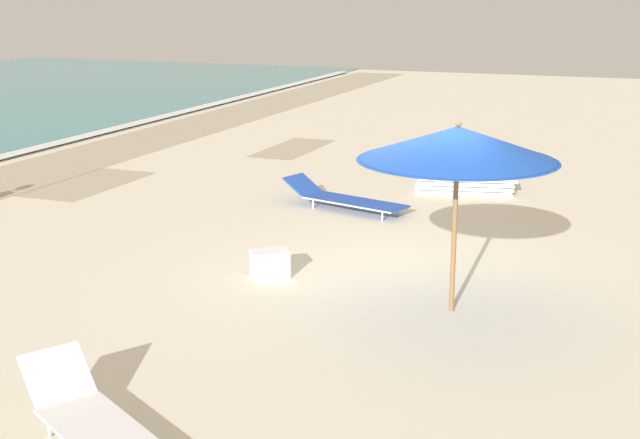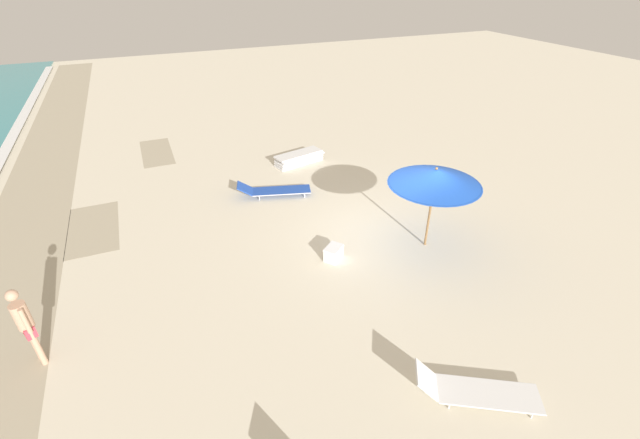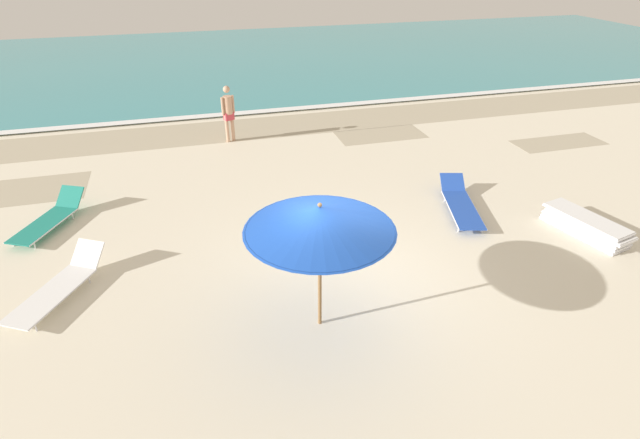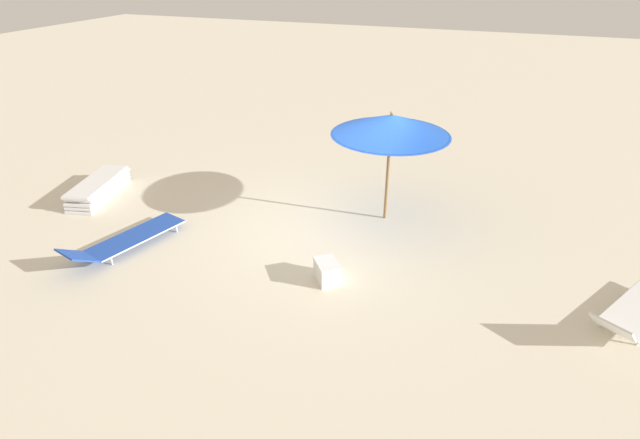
{
  "view_description": "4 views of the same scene",
  "coord_description": "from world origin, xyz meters",
  "px_view_note": "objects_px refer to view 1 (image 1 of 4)",
  "views": [
    {
      "loc": [
        -10.71,
        -3.01,
        3.75
      ],
      "look_at": [
        -0.6,
        0.94,
        0.93
      ],
      "focal_mm": 50.0,
      "sensor_mm": 36.0,
      "label": 1
    },
    {
      "loc": [
        -8.42,
        5.55,
        6.68
      ],
      "look_at": [
        0.11,
        1.93,
        0.97
      ],
      "focal_mm": 24.0,
      "sensor_mm": 36.0,
      "label": 2
    },
    {
      "loc": [
        -2.48,
        -7.05,
        5.69
      ],
      "look_at": [
        -0.23,
        1.01,
        0.94
      ],
      "focal_mm": 28.0,
      "sensor_mm": 36.0,
      "label": 3
    },
    {
      "loc": [
        -2.7,
        8.38,
        4.99
      ],
      "look_at": [
        -0.08,
        1.35,
        0.93
      ],
      "focal_mm": 28.0,
      "sensor_mm": 36.0,
      "label": 4
    }
  ],
  "objects_px": {
    "beach_umbrella": "(458,144)",
    "lounger_stack": "(464,182)",
    "sun_lounger_beside_umbrella": "(344,198)",
    "sun_lounger_near_water_left": "(99,425)",
    "cooler_box": "(270,264)"
  },
  "relations": [
    {
      "from": "sun_lounger_near_water_left",
      "to": "cooler_box",
      "type": "xyz_separation_m",
      "value": [
        4.71,
        0.58,
        -0.03
      ]
    },
    {
      "from": "beach_umbrella",
      "to": "lounger_stack",
      "type": "relative_size",
      "value": 1.16
    },
    {
      "from": "lounger_stack",
      "to": "cooler_box",
      "type": "distance_m",
      "value": 6.16
    },
    {
      "from": "lounger_stack",
      "to": "sun_lounger_near_water_left",
      "type": "relative_size",
      "value": 0.92
    },
    {
      "from": "beach_umbrella",
      "to": "sun_lounger_near_water_left",
      "type": "distance_m",
      "value": 5.1
    },
    {
      "from": "lounger_stack",
      "to": "sun_lounger_near_water_left",
      "type": "xyz_separation_m",
      "value": [
        -10.73,
        0.74,
        0.01
      ]
    },
    {
      "from": "lounger_stack",
      "to": "sun_lounger_beside_umbrella",
      "type": "relative_size",
      "value": 0.83
    },
    {
      "from": "lounger_stack",
      "to": "cooler_box",
      "type": "relative_size",
      "value": 3.29
    },
    {
      "from": "sun_lounger_beside_umbrella",
      "to": "cooler_box",
      "type": "distance_m",
      "value": 3.92
    },
    {
      "from": "sun_lounger_beside_umbrella",
      "to": "cooler_box",
      "type": "height_order",
      "value": "sun_lounger_beside_umbrella"
    },
    {
      "from": "beach_umbrella",
      "to": "sun_lounger_near_water_left",
      "type": "height_order",
      "value": "beach_umbrella"
    },
    {
      "from": "beach_umbrella",
      "to": "sun_lounger_beside_umbrella",
      "type": "distance_m",
      "value": 5.48
    },
    {
      "from": "lounger_stack",
      "to": "sun_lounger_near_water_left",
      "type": "bearing_deg",
      "value": 162.74
    },
    {
      "from": "sun_lounger_beside_umbrella",
      "to": "sun_lounger_near_water_left",
      "type": "height_order",
      "value": "sun_lounger_near_water_left"
    },
    {
      "from": "lounger_stack",
      "to": "sun_lounger_near_water_left",
      "type": "height_order",
      "value": "sun_lounger_near_water_left"
    }
  ]
}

